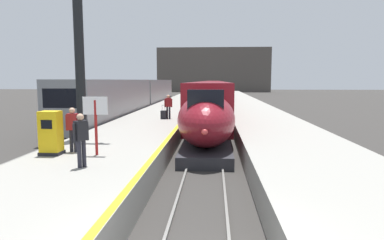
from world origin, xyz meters
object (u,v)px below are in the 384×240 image
at_px(rolling_suitcase, 164,115).
at_px(departure_info_board, 96,114).
at_px(highspeed_train_main, 212,92).
at_px(passenger_mid_platform, 81,136).
at_px(passenger_near_edge, 168,105).
at_px(station_column_mid, 78,19).
at_px(regional_train_adjacent, 137,95).
at_px(ticket_machine_yellow, 51,135).
at_px(passenger_far_waiting, 73,126).

xyz_separation_m(rolling_suitcase, departure_info_board, (-0.72, -11.32, 1.20)).
distance_m(highspeed_train_main, passenger_mid_platform, 40.04).
bearing_deg(rolling_suitcase, passenger_near_edge, 36.02).
height_order(station_column_mid, rolling_suitcase, station_column_mid).
distance_m(highspeed_train_main, regional_train_adjacent, 15.82).
distance_m(ticket_machine_yellow, departure_info_board, 1.84).
bearing_deg(passenger_mid_platform, passenger_near_edge, 86.14).
distance_m(highspeed_train_main, passenger_far_waiting, 38.04).
relative_size(highspeed_train_main, passenger_mid_platform, 44.04).
xyz_separation_m(station_column_mid, ticket_machine_yellow, (0.35, -3.75, -4.76)).
relative_size(passenger_mid_platform, passenger_far_waiting, 1.00).
relative_size(regional_train_adjacent, passenger_near_edge, 21.66).
bearing_deg(passenger_mid_platform, passenger_far_waiting, 119.08).
bearing_deg(passenger_mid_platform, rolling_suitcase, 87.45).
distance_m(station_column_mid, passenger_near_edge, 9.56).
distance_m(highspeed_train_main, passenger_near_edge, 26.74).
bearing_deg(departure_info_board, station_column_mid, 118.66).
xyz_separation_m(passenger_near_edge, passenger_mid_platform, (-0.89, -13.27, 0.00)).
xyz_separation_m(highspeed_train_main, departure_info_board, (-3.88, -38.14, 0.58)).
relative_size(highspeed_train_main, rolling_suitcase, 75.80).
height_order(ticket_machine_yellow, departure_info_board, departure_info_board).
height_order(station_column_mid, ticket_machine_yellow, station_column_mid).
distance_m(station_column_mid, ticket_machine_yellow, 6.06).
relative_size(passenger_mid_platform, ticket_machine_yellow, 1.06).
distance_m(highspeed_train_main, departure_info_board, 38.35).
relative_size(regional_train_adjacent, rolling_suitcase, 37.27).
height_order(station_column_mid, passenger_mid_platform, station_column_mid).
bearing_deg(passenger_far_waiting, departure_info_board, -22.09).
bearing_deg(highspeed_train_main, station_column_mid, -99.72).
bearing_deg(ticket_machine_yellow, passenger_near_edge, 76.88).
relative_size(passenger_near_edge, passenger_far_waiting, 1.00).
distance_m(passenger_near_edge, ticket_machine_yellow, 11.92).
bearing_deg(regional_train_adjacent, passenger_far_waiting, -82.52).
bearing_deg(rolling_suitcase, highspeed_train_main, 83.28).
bearing_deg(ticket_machine_yellow, passenger_far_waiting, 37.79).
height_order(highspeed_train_main, station_column_mid, station_column_mid).
relative_size(passenger_far_waiting, departure_info_board, 0.80).
height_order(passenger_mid_platform, departure_info_board, departure_info_board).
distance_m(passenger_mid_platform, ticket_machine_yellow, 2.47).
bearing_deg(passenger_near_edge, ticket_machine_yellow, -103.12).
xyz_separation_m(highspeed_train_main, ticket_machine_yellow, (-5.55, -38.20, -0.19)).
bearing_deg(departure_info_board, ticket_machine_yellow, -178.18).
distance_m(passenger_mid_platform, rolling_suitcase, 13.07).
xyz_separation_m(regional_train_adjacent, passenger_far_waiting, (3.17, -24.13, -0.09)).
xyz_separation_m(passenger_near_edge, rolling_suitcase, (-0.31, -0.23, -0.69)).
distance_m(regional_train_adjacent, departure_info_board, 24.92).
height_order(regional_train_adjacent, passenger_near_edge, regional_train_adjacent).
xyz_separation_m(regional_train_adjacent, station_column_mid, (2.20, -20.87, 4.42)).
height_order(rolling_suitcase, ticket_machine_yellow, ticket_machine_yellow).
bearing_deg(station_column_mid, rolling_suitcase, 70.24).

